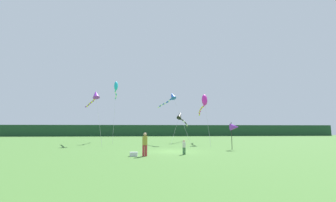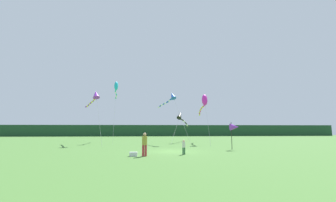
{
  "view_description": "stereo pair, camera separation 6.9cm",
  "coord_description": "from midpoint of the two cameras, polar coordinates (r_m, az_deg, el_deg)",
  "views": [
    {
      "loc": [
        -2.07,
        -20.52,
        2.07
      ],
      "look_at": [
        0.0,
        6.0,
        5.52
      ],
      "focal_mm": 23.16,
      "sensor_mm": 36.0,
      "label": 1
    },
    {
      "loc": [
        -2.0,
        -20.53,
        2.07
      ],
      "look_at": [
        0.0,
        6.0,
        5.52
      ],
      "focal_mm": 23.16,
      "sensor_mm": 36.0,
      "label": 2
    }
  ],
  "objects": [
    {
      "name": "kite_cyan",
      "position": [
        36.33,
        -13.44,
        3.37
      ],
      "size": [
        1.4,
        8.97,
        9.81
      ],
      "color": "#B2B2B2",
      "rests_on": "ground"
    },
    {
      "name": "person_child",
      "position": [
        18.2,
        4.29,
        -11.81
      ],
      "size": [
        0.26,
        0.26,
        1.18
      ],
      "color": "#3F724C",
      "rests_on": "ground"
    },
    {
      "name": "kite_purple",
      "position": [
        31.06,
        -18.59,
        1.23
      ],
      "size": [
        4.2,
        6.71,
        7.35
      ],
      "color": "#B2B2B2",
      "rests_on": "ground"
    },
    {
      "name": "kite_black",
      "position": [
        34.51,
        3.61,
        -4.3
      ],
      "size": [
        4.15,
        10.52,
        4.98
      ],
      "color": "#B2B2B2",
      "rests_on": "ground"
    },
    {
      "name": "cooler_box",
      "position": [
        17.29,
        -8.97,
        -13.65
      ],
      "size": [
        0.59,
        0.39,
        0.32
      ],
      "primitive_type": "cube",
      "color": "silver",
      "rests_on": "ground"
    },
    {
      "name": "kite_magenta",
      "position": [
        31.58,
        9.53,
        -0.15
      ],
      "size": [
        0.91,
        8.88,
        7.14
      ],
      "color": "#B2B2B2",
      "rests_on": "ground"
    },
    {
      "name": "kite_blue",
      "position": [
        30.87,
        0.82,
        0.96
      ],
      "size": [
        3.9,
        7.71,
        7.4
      ],
      "color": "#B2B2B2",
      "rests_on": "ground"
    },
    {
      "name": "banner_flag_pole",
      "position": [
        23.43,
        17.17,
        -6.6
      ],
      "size": [
        0.9,
        0.7,
        2.78
      ],
      "color": "black",
      "rests_on": "ground"
    },
    {
      "name": "distant_treeline",
      "position": [
        65.56,
        -2.56,
        -7.77
      ],
      "size": [
        108.0,
        3.2,
        3.25
      ],
      "primitive_type": "cube",
      "color": "#1E4228",
      "rests_on": "ground"
    },
    {
      "name": "person_adult",
      "position": [
        17.1,
        -6.07,
        -10.94
      ],
      "size": [
        0.39,
        0.39,
        1.79
      ],
      "color": "#B23338",
      "rests_on": "ground"
    },
    {
      "name": "ground_plane",
      "position": [
        20.73,
        1.38,
        -13.12
      ],
      "size": [
        120.0,
        120.0,
        0.0
      ],
      "primitive_type": "plane",
      "color": "#477533"
    }
  ]
}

